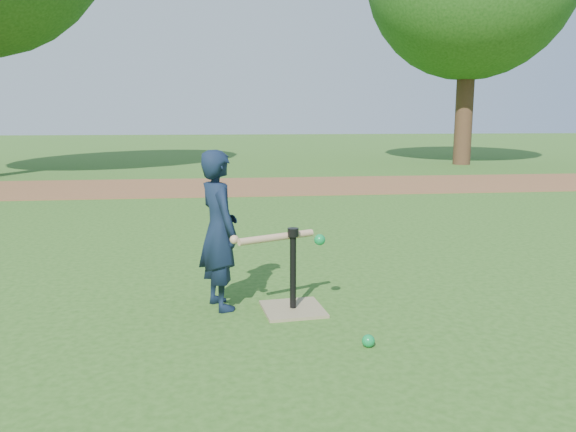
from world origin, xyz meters
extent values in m
plane|color=#285116|center=(0.00, 0.00, 0.00)|extent=(80.00, 80.00, 0.00)
cube|color=brown|center=(0.00, 7.50, 0.01)|extent=(24.00, 3.00, 0.01)
imported|color=black|center=(-0.58, 0.27, 0.58)|extent=(0.42, 0.50, 1.17)
sphere|color=#0B8038|center=(0.32, -0.59, 0.04)|extent=(0.08, 0.08, 0.08)
cube|color=#877A55|center=(-0.05, 0.12, 0.01)|extent=(0.47, 0.47, 0.02)
cylinder|color=black|center=(-0.05, 0.12, 0.30)|extent=(0.05, 0.05, 0.55)
cylinder|color=black|center=(-0.05, 0.12, 0.58)|extent=(0.08, 0.08, 0.06)
cylinder|color=tan|center=(-0.17, 0.10, 0.56)|extent=(0.56, 0.30, 0.05)
sphere|color=tan|center=(-0.47, 0.06, 0.56)|extent=(0.06, 0.06, 0.06)
sphere|color=#0B8038|center=(0.13, 0.07, 0.54)|extent=(0.08, 0.08, 0.08)
cylinder|color=#382316|center=(6.50, 12.00, 1.71)|extent=(0.50, 0.50, 3.42)
camera|label=1|loc=(-0.56, -3.77, 1.40)|focal=35.00mm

